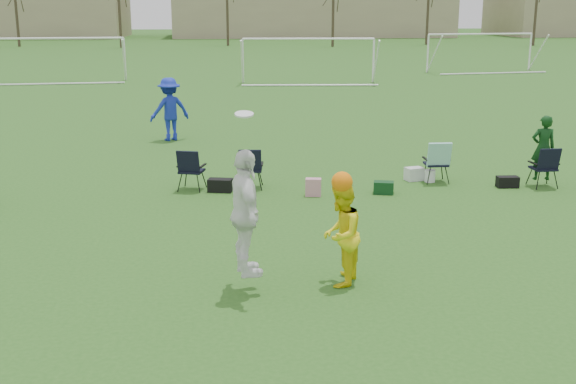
{
  "coord_description": "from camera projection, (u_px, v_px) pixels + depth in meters",
  "views": [
    {
      "loc": [
        -0.9,
        -8.44,
        4.15
      ],
      "look_at": [
        0.14,
        2.75,
        1.25
      ],
      "focal_mm": 45.0,
      "sensor_mm": 36.0,
      "label": 1
    }
  ],
  "objects": [
    {
      "name": "ground",
      "position": [
        297.0,
        340.0,
        9.25
      ],
      "size": [
        260.0,
        260.0,
        0.0
      ],
      "primitive_type": "plane",
      "color": "#28581B",
      "rests_on": "ground"
    },
    {
      "name": "fielder_blue",
      "position": [
        170.0,
        109.0,
        22.78
      ],
      "size": [
        1.47,
        1.21,
        1.98
      ],
      "primitive_type": "imported",
      "rotation": [
        0.0,
        0.0,
        3.58
      ],
      "color": "#1629AB",
      "rests_on": "ground"
    },
    {
      "name": "center_contest",
      "position": [
        289.0,
        222.0,
        10.66
      ],
      "size": [
        2.2,
        1.27,
        2.72
      ],
      "color": "white",
      "rests_on": "ground"
    },
    {
      "name": "sideline_setup",
      "position": [
        389.0,
        165.0,
        16.98
      ],
      "size": [
        8.93,
        1.6,
        1.69
      ],
      "color": "#0E3513",
      "rests_on": "ground"
    },
    {
      "name": "goal_left",
      "position": [
        58.0,
        47.0,
        40.65
      ],
      "size": [
        7.39,
        0.76,
        2.46
      ],
      "rotation": [
        0.0,
        0.0,
        0.09
      ],
      "color": "white",
      "rests_on": "ground"
    },
    {
      "name": "goal_mid",
      "position": [
        308.0,
        48.0,
        39.98
      ],
      "size": [
        7.4,
        0.63,
        2.46
      ],
      "rotation": [
        0.0,
        0.0,
        -0.07
      ],
      "color": "white",
      "rests_on": "ground"
    },
    {
      "name": "goal_right",
      "position": [
        481.0,
        42.0,
        46.84
      ],
      "size": [
        7.35,
        1.14,
        2.46
      ],
      "rotation": [
        0.0,
        0.0,
        0.14
      ],
      "color": "white",
      "rests_on": "ground"
    }
  ]
}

